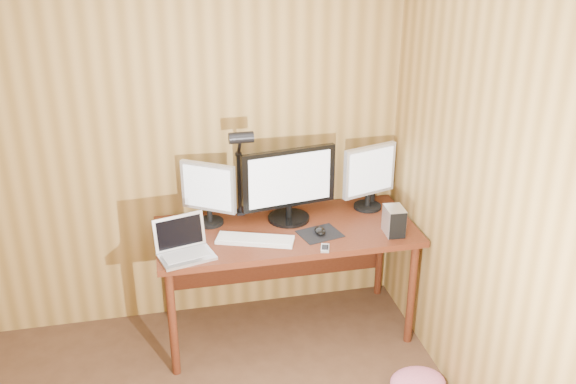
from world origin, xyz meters
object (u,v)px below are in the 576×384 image
object	(u,v)px
desk	(284,241)
speaker	(371,194)
monitor_center	(289,184)
keyboard	(255,240)
monitor_left	(208,192)
phone	(325,248)
monitor_right	(369,175)
desk_lamp	(240,161)
laptop	(183,246)
mouse	(320,231)
hard_drive	(394,221)

from	to	relation	value
desk	speaker	xyz separation A→B (m)	(0.63, 0.18, 0.19)
monitor_center	keyboard	size ratio (longest dim) A/B	1.26
monitor_left	phone	world-z (taller)	monitor_left
monitor_right	desk_lamp	distance (m)	0.85
desk	monitor_center	bearing A→B (deg)	49.35
laptop	monitor_right	bearing A→B (deg)	1.60
keyboard	speaker	world-z (taller)	speaker
desk	mouse	bearing A→B (deg)	-45.36
hard_drive	keyboard	bearing A→B (deg)	177.40
monitor_right	laptop	bearing A→B (deg)	179.38
monitor_right	hard_drive	xyz separation A→B (m)	(0.04, -0.38, -0.15)
keyboard	laptop	bearing A→B (deg)	-151.27
desk	monitor_left	xyz separation A→B (m)	(-0.45, 0.10, 0.34)
keyboard	desk_lamp	size ratio (longest dim) A/B	0.74
monitor_left	phone	distance (m)	0.81
mouse	phone	world-z (taller)	mouse
desk_lamp	monitor_left	bearing A→B (deg)	-156.35
monitor_center	mouse	xyz separation A→B (m)	(0.14, -0.24, -0.23)
desk_lamp	speaker	bearing A→B (deg)	21.93
laptop	mouse	size ratio (longest dim) A/B	3.24
monitor_left	desk_lamp	xyz separation A→B (m)	(0.21, 0.02, 0.18)
speaker	desk_lamp	distance (m)	0.94
desk	laptop	size ratio (longest dim) A/B	4.57
hard_drive	mouse	bearing A→B (deg)	171.66
monitor_left	keyboard	xyz separation A→B (m)	(0.24, -0.29, -0.21)
laptop	phone	distance (m)	0.82
keyboard	monitor_left	bearing A→B (deg)	148.88
desk	laptop	distance (m)	0.71
monitor_center	monitor_right	distance (m)	0.55
desk	monitor_right	xyz separation A→B (m)	(0.59, 0.11, 0.35)
laptop	desk	bearing A→B (deg)	7.03
desk	desk_lamp	distance (m)	0.59
mouse	desk_lamp	size ratio (longest dim) A/B	0.17
monitor_left	speaker	xyz separation A→B (m)	(1.09, 0.08, -0.15)
monitor_right	desk_lamp	size ratio (longest dim) A/B	0.67
desk	mouse	distance (m)	0.30
desk_lamp	keyboard	bearing A→B (deg)	-66.04
keyboard	mouse	size ratio (longest dim) A/B	4.45
monitor_right	mouse	bearing A→B (deg)	-161.19
desk	monitor_left	world-z (taller)	monitor_left
mouse	phone	size ratio (longest dim) A/B	1.02
laptop	keyboard	distance (m)	0.43
monitor_right	phone	size ratio (longest dim) A/B	4.07
laptop	phone	bearing A→B (deg)	-23.09
monitor_right	monitor_left	bearing A→B (deg)	163.19
phone	speaker	world-z (taller)	speaker
desk	speaker	size ratio (longest dim) A/B	12.17
keyboard	phone	distance (m)	0.42
mouse	monitor_right	bearing A→B (deg)	26.94
hard_drive	desk_lamp	bearing A→B (deg)	158.62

